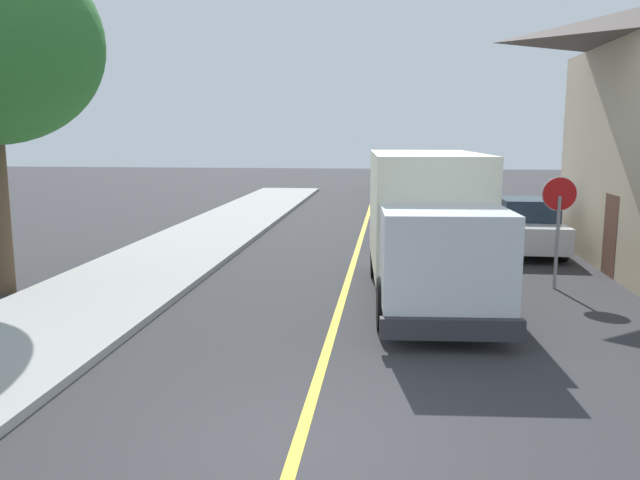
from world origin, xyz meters
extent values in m
plane|color=#303033|center=(0.00, 0.00, 0.00)|extent=(120.00, 120.00, 0.00)
cube|color=#9E9E99|center=(-5.40, 4.00, 0.07)|extent=(3.60, 60.00, 0.15)
cube|color=gold|center=(0.00, 10.00, 0.00)|extent=(0.16, 56.00, 0.01)
cube|color=#F2EDCC|center=(1.81, 8.23, 1.90)|extent=(2.69, 5.13, 2.60)
cube|color=silver|center=(2.02, 4.74, 1.45)|extent=(2.40, 2.13, 1.70)
cube|color=#1E2D3D|center=(2.07, 3.84, 1.82)|extent=(2.04, 0.20, 0.75)
cube|color=#2D2D33|center=(2.09, 3.66, 0.42)|extent=(2.41, 0.34, 0.36)
cylinder|color=black|center=(3.06, 5.00, 0.50)|extent=(0.36, 1.02, 1.00)
cylinder|color=black|center=(0.96, 4.88, 0.50)|extent=(0.36, 1.02, 1.00)
cylinder|color=black|center=(2.79, 9.55, 0.50)|extent=(0.36, 1.02, 1.00)
cylinder|color=black|center=(0.69, 9.42, 0.50)|extent=(0.36, 1.02, 1.00)
cube|color=#2D4793|center=(2.17, 13.90, 0.65)|extent=(1.81, 4.40, 0.76)
cube|color=#1E2D3D|center=(2.17, 14.05, 1.35)|extent=(1.59, 1.80, 0.64)
cylinder|color=black|center=(2.96, 12.49, 0.32)|extent=(0.22, 0.64, 0.64)
cylinder|color=black|center=(1.38, 12.49, 0.32)|extent=(0.22, 0.64, 0.64)
cylinder|color=black|center=(2.97, 15.30, 0.32)|extent=(0.22, 0.64, 0.64)
cylinder|color=black|center=(1.39, 15.31, 0.32)|extent=(0.22, 0.64, 0.64)
cube|color=#B7B7BC|center=(1.95, 20.85, 0.65)|extent=(1.81, 4.41, 0.76)
cube|color=#1E2D3D|center=(1.95, 21.00, 1.35)|extent=(1.59, 1.81, 0.64)
cylinder|color=black|center=(2.75, 19.45, 0.32)|extent=(0.22, 0.64, 0.64)
cylinder|color=black|center=(1.17, 19.44, 0.32)|extent=(0.22, 0.64, 0.64)
cylinder|color=black|center=(2.74, 22.27, 0.32)|extent=(0.22, 0.64, 0.64)
cylinder|color=black|center=(1.16, 22.26, 0.32)|extent=(0.22, 0.64, 0.64)
cube|color=#4C564C|center=(1.68, 26.40, 0.65)|extent=(1.87, 4.43, 0.76)
cube|color=#1E2D3D|center=(1.68, 26.55, 1.35)|extent=(1.61, 1.82, 0.64)
cylinder|color=black|center=(2.45, 24.98, 0.32)|extent=(0.23, 0.64, 0.64)
cylinder|color=black|center=(0.87, 25.00, 0.32)|extent=(0.23, 0.64, 0.64)
cylinder|color=black|center=(2.49, 27.79, 0.32)|extent=(0.23, 0.64, 0.64)
cylinder|color=black|center=(0.91, 27.82, 0.32)|extent=(0.23, 0.64, 0.64)
cube|color=black|center=(1.62, 33.50, 0.65)|extent=(1.92, 4.45, 0.76)
cube|color=#1E2D3D|center=(1.62, 33.65, 1.35)|extent=(1.63, 1.84, 0.64)
cylinder|color=black|center=(2.37, 32.07, 0.32)|extent=(0.24, 0.65, 0.64)
cylinder|color=black|center=(0.79, 32.12, 0.32)|extent=(0.24, 0.65, 0.64)
cylinder|color=black|center=(2.45, 34.89, 0.32)|extent=(0.24, 0.65, 0.64)
cylinder|color=black|center=(0.87, 34.93, 0.32)|extent=(0.24, 0.65, 0.64)
cube|color=silver|center=(5.20, 13.42, 0.65)|extent=(1.86, 4.43, 0.76)
cube|color=#1E2D3D|center=(5.20, 13.27, 1.35)|extent=(1.61, 1.82, 0.64)
cylinder|color=black|center=(4.43, 14.84, 0.32)|extent=(0.23, 0.64, 0.64)
cylinder|color=black|center=(6.01, 14.81, 0.32)|extent=(0.23, 0.64, 0.64)
cylinder|color=black|center=(4.39, 12.02, 0.32)|extent=(0.23, 0.64, 0.64)
cylinder|color=black|center=(5.97, 12.00, 0.32)|extent=(0.23, 0.64, 0.64)
cylinder|color=gray|center=(4.93, 8.56, 1.10)|extent=(0.08, 0.08, 2.20)
cylinder|color=red|center=(4.93, 8.59, 2.25)|extent=(0.76, 0.03, 0.76)
cylinder|color=white|center=(4.93, 8.61, 2.25)|extent=(0.80, 0.02, 0.80)
cube|color=brown|center=(6.68, 10.19, 1.05)|extent=(0.10, 1.00, 2.10)
cylinder|color=brown|center=(-7.72, 6.68, 1.75)|extent=(0.40, 0.40, 3.50)
camera|label=1|loc=(1.05, -6.87, 3.65)|focal=36.18mm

